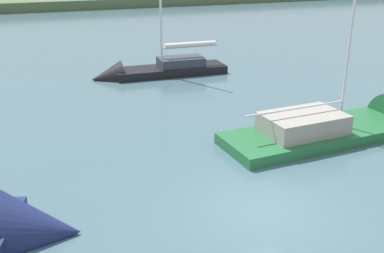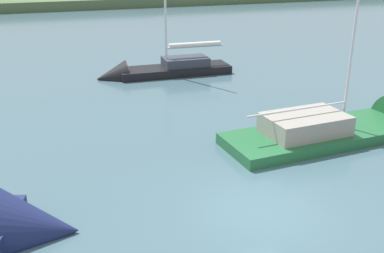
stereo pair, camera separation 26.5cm
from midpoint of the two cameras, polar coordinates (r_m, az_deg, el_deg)
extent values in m
plane|color=#42606B|center=(13.43, 8.38, -10.37)|extent=(200.00, 200.00, 0.00)
cube|color=#4C603D|center=(63.63, -16.01, 14.21)|extent=(180.00, 8.00, 2.40)
cube|color=#236638|center=(18.73, 15.54, -1.37)|extent=(8.32, 3.10, 0.80)
cube|color=gray|center=(17.88, 13.41, 0.41)|extent=(3.22, 2.15, 0.74)
cylinder|color=silver|center=(18.12, 19.20, 12.63)|extent=(0.10, 0.10, 8.39)
cylinder|color=silver|center=(17.45, 12.58, 2.23)|extent=(4.41, 0.31, 0.08)
cone|color=navy|center=(12.85, -19.21, -12.60)|extent=(2.70, 2.86, 2.35)
cube|color=black|center=(27.56, -3.01, 6.75)|extent=(6.75, 2.19, 0.78)
cone|color=black|center=(26.82, -10.94, 5.98)|extent=(1.82, 2.01, 1.94)
cube|color=#333842|center=(27.59, -1.69, 8.18)|extent=(2.74, 1.71, 0.53)
cylinder|color=silver|center=(27.58, -0.50, 10.04)|extent=(3.57, 0.24, 0.11)
cylinder|color=silver|center=(27.56, -0.50, 10.28)|extent=(3.22, 0.42, 0.30)
camera|label=1|loc=(0.13, -90.54, -0.21)|focal=42.29mm
camera|label=2|loc=(0.13, 89.46, 0.21)|focal=42.29mm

